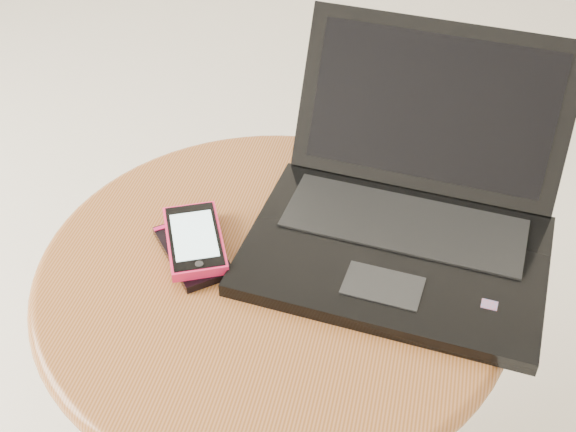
# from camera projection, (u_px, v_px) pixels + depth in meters

# --- Properties ---
(table) EXTENTS (0.59, 0.59, 0.46)m
(table) POSITION_uv_depth(u_px,v_px,m) (273.00, 321.00, 0.99)
(table) COLOR #5C2F1B
(table) RESTS_ON ground
(laptop) EXTENTS (0.39, 0.39, 0.22)m
(laptop) POSITION_uv_depth(u_px,v_px,m) (406.00, 210.00, 0.94)
(laptop) COLOR black
(laptop) RESTS_ON table
(phone_black) EXTENTS (0.13, 0.13, 0.01)m
(phone_black) POSITION_uv_depth(u_px,v_px,m) (193.00, 251.00, 0.94)
(phone_black) COLOR black
(phone_black) RESTS_ON table
(phone_pink) EXTENTS (0.11, 0.14, 0.02)m
(phone_pink) POSITION_uv_depth(u_px,v_px,m) (194.00, 239.00, 0.94)
(phone_pink) COLOR #E31C4D
(phone_pink) RESTS_ON phone_black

